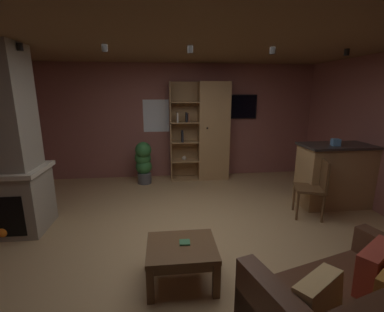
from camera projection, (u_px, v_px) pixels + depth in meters
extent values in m
cube|color=tan|center=(195.00, 240.00, 3.54)|extent=(6.10, 5.63, 0.02)
cube|color=#8E544C|center=(180.00, 122.00, 5.99)|extent=(6.22, 0.06, 2.52)
cube|color=brown|center=(196.00, 35.00, 2.94)|extent=(6.10, 5.63, 0.02)
cube|color=white|center=(156.00, 116.00, 5.87)|extent=(0.57, 0.01, 0.71)
cube|color=gray|center=(13.00, 201.00, 3.71)|extent=(0.86, 0.69, 0.85)
cube|color=beige|center=(8.00, 170.00, 3.60)|extent=(0.94, 0.77, 0.06)
cube|color=black|center=(1.00, 216.00, 3.42)|extent=(0.60, 0.08, 0.55)
sphere|color=orange|center=(3.00, 232.00, 3.46)|extent=(0.14, 0.14, 0.14)
cube|color=#A87F51|center=(213.00, 131.00, 5.84)|extent=(0.67, 0.38, 2.13)
cube|color=#A87F51|center=(184.00, 131.00, 5.95)|extent=(0.62, 0.02, 2.13)
cube|color=#A87F51|center=(171.00, 132.00, 5.74)|extent=(0.02, 0.38, 2.13)
sphere|color=black|center=(207.00, 128.00, 5.60)|extent=(0.04, 0.04, 0.04)
cube|color=#A87F51|center=(185.00, 178.00, 6.02)|extent=(0.62, 0.38, 0.02)
cube|color=#A87F51|center=(184.00, 160.00, 5.92)|extent=(0.62, 0.38, 0.02)
cube|color=#A87F51|center=(184.00, 142.00, 5.82)|extent=(0.62, 0.38, 0.02)
cube|color=#A87F51|center=(184.00, 122.00, 5.72)|extent=(0.62, 0.38, 0.02)
cube|color=#A87F51|center=(184.00, 102.00, 5.62)|extent=(0.62, 0.38, 0.02)
cube|color=beige|center=(177.00, 117.00, 5.63)|extent=(0.03, 0.23, 0.20)
cube|color=brown|center=(189.00, 118.00, 5.65)|extent=(0.03, 0.23, 0.17)
cube|color=black|center=(182.00, 136.00, 5.73)|extent=(0.04, 0.23, 0.24)
cube|color=black|center=(186.00, 117.00, 5.65)|extent=(0.03, 0.23, 0.20)
sphere|color=beige|center=(184.00, 158.00, 5.91)|extent=(0.10, 0.10, 0.10)
cube|color=#A87F51|center=(340.00, 176.00, 4.53)|extent=(1.35, 0.56, 1.03)
cube|color=#2D2826|center=(344.00, 146.00, 4.40)|extent=(1.41, 0.62, 0.04)
cube|color=#598CBF|center=(336.00, 142.00, 4.28)|extent=(0.14, 0.14, 0.11)
cube|color=tan|center=(318.00, 300.00, 1.79)|extent=(0.44, 0.36, 0.32)
cube|color=#AD3D2D|center=(375.00, 273.00, 2.06)|extent=(0.47, 0.37, 0.44)
cube|color=brown|center=(182.00, 247.00, 2.68)|extent=(0.70, 0.59, 0.05)
cube|color=brown|center=(182.00, 253.00, 2.69)|extent=(0.63, 0.53, 0.08)
cube|color=brown|center=(150.00, 285.00, 2.44)|extent=(0.07, 0.07, 0.36)
cube|color=brown|center=(216.00, 280.00, 2.51)|extent=(0.07, 0.07, 0.36)
cube|color=brown|center=(152.00, 253.00, 2.94)|extent=(0.07, 0.07, 0.36)
cube|color=brown|center=(207.00, 249.00, 3.00)|extent=(0.07, 0.07, 0.36)
cube|color=#387247|center=(185.00, 242.00, 2.70)|extent=(0.11, 0.10, 0.02)
cube|color=brown|center=(309.00, 189.00, 4.10)|extent=(0.53, 0.53, 0.04)
cube|color=brown|center=(324.00, 175.00, 4.00)|extent=(0.16, 0.39, 0.44)
cylinder|color=brown|center=(294.00, 197.00, 4.36)|extent=(0.04, 0.04, 0.46)
cylinder|color=brown|center=(298.00, 206.00, 4.02)|extent=(0.04, 0.04, 0.46)
cylinder|color=brown|center=(317.00, 199.00, 4.29)|extent=(0.04, 0.04, 0.46)
cylinder|color=brown|center=(323.00, 208.00, 3.95)|extent=(0.04, 0.04, 0.46)
cylinder|color=#4C4C51|center=(145.00, 178.00, 5.69)|extent=(0.29, 0.29, 0.23)
sphere|color=#2D6B33|center=(144.00, 166.00, 5.66)|extent=(0.34, 0.34, 0.34)
sphere|color=#2D6B33|center=(143.00, 158.00, 5.62)|extent=(0.34, 0.34, 0.34)
sphere|color=#2D6B33|center=(143.00, 150.00, 5.51)|extent=(0.34, 0.34, 0.34)
cube|color=black|center=(236.00, 107.00, 5.99)|extent=(0.95, 0.05, 0.53)
cube|color=black|center=(236.00, 107.00, 5.96)|extent=(0.91, 0.01, 0.49)
cylinder|color=black|center=(20.00, 47.00, 3.23)|extent=(0.07, 0.07, 0.09)
cylinder|color=black|center=(105.00, 48.00, 3.31)|extent=(0.07, 0.07, 0.09)
cylinder|color=black|center=(190.00, 49.00, 3.42)|extent=(0.07, 0.07, 0.09)
cylinder|color=black|center=(273.00, 51.00, 3.50)|extent=(0.07, 0.07, 0.09)
cylinder|color=black|center=(347.00, 52.00, 3.66)|extent=(0.07, 0.07, 0.09)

